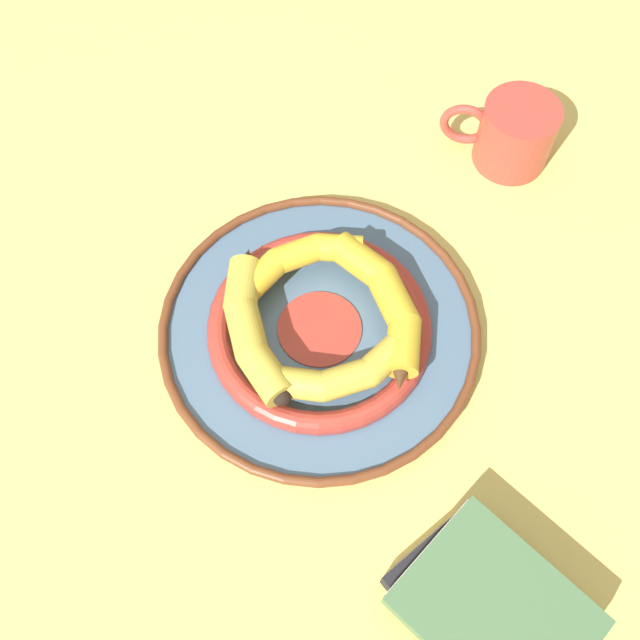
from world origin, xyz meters
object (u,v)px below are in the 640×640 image
object	(u,v)px
decorative_bowl	(320,328)
banana_a	(251,326)
banana_c	(386,304)
banana_d	(302,258)
banana_b	(341,375)
coffee_mug	(513,133)
book_stack	(487,608)

from	to	relation	value
decorative_bowl	banana_a	xyz separation A→B (m)	(0.04, -0.06, 0.04)
banana_c	banana_d	xyz separation A→B (m)	(-0.02, -0.11, -0.00)
banana_b	banana_c	size ratio (longest dim) A/B	0.87
banana_a	banana_d	bearing A→B (deg)	133.20
decorative_bowl	banana_b	bearing A→B (deg)	39.88
banana_c	banana_d	size ratio (longest dim) A/B	1.23
banana_b	banana_d	distance (m)	0.15
banana_c	coffee_mug	bearing A→B (deg)	-55.84
banana_c	coffee_mug	xyz separation A→B (m)	(-0.29, 0.06, -0.01)
book_stack	decorative_bowl	bearing A→B (deg)	-16.13
banana_a	banana_c	world-z (taller)	same
book_stack	coffee_mug	distance (m)	0.56
banana_c	banana_a	bearing A→B (deg)	79.08
coffee_mug	banana_a	bearing A→B (deg)	55.36
banana_b	coffee_mug	world-z (taller)	coffee_mug
banana_a	book_stack	distance (m)	0.37
banana_a	decorative_bowl	bearing A→B (deg)	86.60
decorative_bowl	banana_b	xyz separation A→B (m)	(0.06, 0.05, 0.03)
banana_a	coffee_mug	size ratio (longest dim) A/B	1.17
banana_c	decorative_bowl	bearing A→B (deg)	78.04
banana_b	banana_c	xyz separation A→B (m)	(-0.10, 0.01, 0.00)
banana_d	book_stack	bearing A→B (deg)	92.64
decorative_bowl	banana_a	distance (m)	0.08
banana_d	coffee_mug	xyz separation A→B (m)	(-0.27, 0.17, -0.00)
banana_b	banana_d	xyz separation A→B (m)	(-0.12, -0.09, -0.00)
banana_d	coffee_mug	bearing A→B (deg)	-167.40
banana_b	coffee_mug	size ratio (longest dim) A/B	0.97
banana_a	coffee_mug	world-z (taller)	coffee_mug
decorative_bowl	coffee_mug	distance (m)	0.36
decorative_bowl	banana_a	size ratio (longest dim) A/B	2.15
banana_d	banana_c	bearing A→B (deg)	124.10
coffee_mug	banana_d	bearing A→B (deg)	49.92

